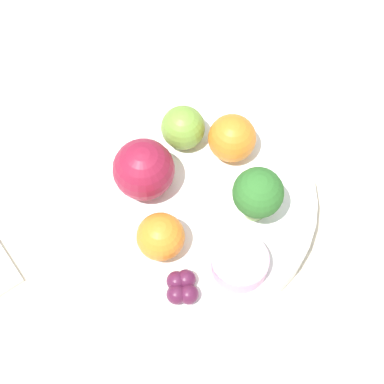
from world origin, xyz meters
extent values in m
plane|color=gray|center=(0.00, 0.00, 0.00)|extent=(6.00, 6.00, 0.00)
cube|color=beige|center=(0.00, 0.00, 0.01)|extent=(1.20, 1.20, 0.02)
cylinder|color=white|center=(0.00, 0.00, 0.03)|extent=(0.25, 0.25, 0.03)
cylinder|color=#8CB76B|center=(0.02, -0.06, 0.06)|extent=(0.02, 0.02, 0.02)
sphere|color=#2D6B28|center=(0.02, -0.06, 0.09)|extent=(0.05, 0.05, 0.05)
sphere|color=maroon|center=(-0.02, 0.05, 0.08)|extent=(0.06, 0.06, 0.06)
sphere|color=olive|center=(0.05, 0.05, 0.07)|extent=(0.05, 0.05, 0.05)
sphere|color=orange|center=(-0.06, -0.01, 0.07)|extent=(0.05, 0.05, 0.05)
sphere|color=orange|center=(0.07, 0.00, 0.07)|extent=(0.05, 0.05, 0.05)
sphere|color=#511938|center=(-0.08, -0.05, 0.06)|extent=(0.02, 0.02, 0.02)
sphere|color=#511938|center=(-0.08, -0.04, 0.06)|extent=(0.02, 0.02, 0.02)
sphere|color=#511938|center=(-0.09, -0.05, 0.06)|extent=(0.02, 0.02, 0.02)
sphere|color=#511938|center=(-0.09, -0.06, 0.06)|extent=(0.02, 0.02, 0.02)
cylinder|color=#EA9EC6|center=(-0.03, -0.08, 0.06)|extent=(0.05, 0.05, 0.02)
camera|label=1|loc=(-0.23, -0.17, 0.62)|focal=60.00mm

